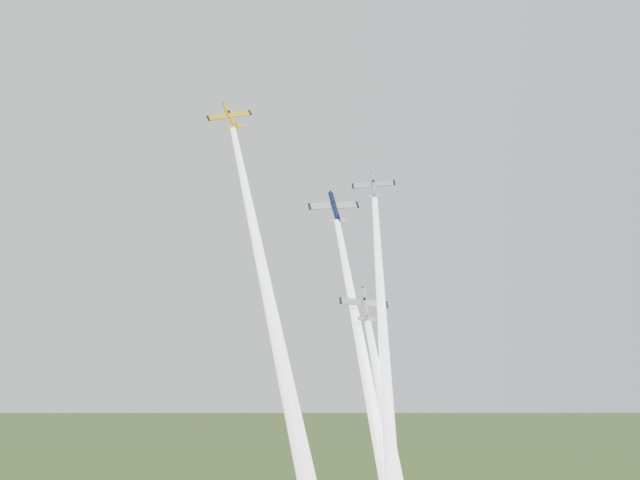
{
  "coord_description": "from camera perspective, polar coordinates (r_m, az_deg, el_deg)",
  "views": [
    {
      "loc": [
        -18.71,
        -127.31,
        74.75
      ],
      "look_at": [
        0.0,
        -6.0,
        92.0
      ],
      "focal_mm": 45.0,
      "sensor_mm": 36.0,
      "label": 1
    }
  ],
  "objects": [
    {
      "name": "plane_yellow",
      "position": [
        135.33,
        -6.39,
        8.72
      ],
      "size": [
        9.74,
        6.51,
        8.59
      ],
      "primitive_type": null,
      "rotation": [
        0.97,
        -0.24,
        0.22
      ],
      "color": "gold"
    },
    {
      "name": "smoke_trail_yellow",
      "position": [
        110.36,
        -3.88,
        -3.18
      ],
      "size": [
        10.75,
        38.76,
        55.2
      ],
      "primitive_type": null,
      "rotation": [
        -0.61,
        0.0,
        0.22
      ],
      "color": "white"
    },
    {
      "name": "plane_navy",
      "position": [
        132.56,
        1.04,
        2.34
      ],
      "size": [
        9.4,
        6.45,
        8.4
      ],
      "primitive_type": null,
      "rotation": [
        0.97,
        -0.08,
        0.07
      ],
      "color": "#0D1A3C"
    },
    {
      "name": "smoke_trail_navy",
      "position": [
        111.01,
        3.56,
        -10.77
      ],
      "size": [
        4.82,
        38.71,
        54.42
      ],
      "primitive_type": null,
      "rotation": [
        -0.61,
        0.0,
        0.07
      ],
      "color": "white"
    },
    {
      "name": "plane_silver_right",
      "position": [
        134.37,
        3.85,
        3.88
      ],
      "size": [
        7.54,
        6.21,
        7.19
      ],
      "primitive_type": null,
      "rotation": [
        0.97,
        -0.08,
        -0.16
      ],
      "color": "#B2BBC1"
    },
    {
      "name": "smoke_trail_silver_right",
      "position": [
        108.35,
        4.8,
        -11.24
      ],
      "size": [
        9.36,
        44.82,
        63.63
      ],
      "primitive_type": null,
      "rotation": [
        -0.61,
        0.0,
        -0.16
      ],
      "color": "white"
    },
    {
      "name": "plane_silver_low",
      "position": [
        117.45,
        3.18,
        -4.62
      ],
      "size": [
        7.64,
        5.43,
        7.14
      ],
      "primitive_type": null,
      "rotation": [
        0.97,
        0.07,
        0.04
      ],
      "color": "#A7AFB5"
    }
  ]
}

